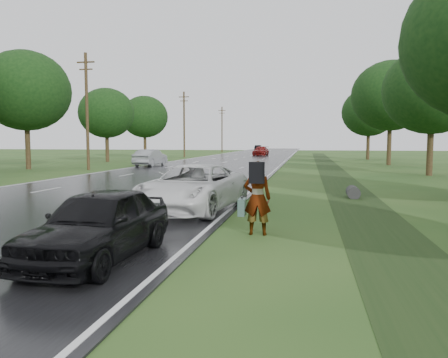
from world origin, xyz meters
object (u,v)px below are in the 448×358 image
at_px(pedestrian, 256,197).
at_px(white_pickup, 193,188).
at_px(silver_sedan, 150,158).
at_px(dark_sedan, 99,224).

height_order(pedestrian, white_pickup, pedestrian).
xyz_separation_m(white_pickup, silver_sedan, (-11.30, 25.99, 0.01)).
height_order(dark_sedan, silver_sedan, silver_sedan).
bearing_deg(dark_sedan, pedestrian, 49.25).
distance_m(white_pickup, silver_sedan, 28.34).
xyz_separation_m(dark_sedan, silver_sedan, (-11.04, 32.67, 0.07)).
xyz_separation_m(pedestrian, silver_sedan, (-13.98, 29.49, -0.17)).
height_order(white_pickup, dark_sedan, white_pickup).
bearing_deg(pedestrian, dark_sedan, 44.96).
bearing_deg(silver_sedan, pedestrian, 117.91).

